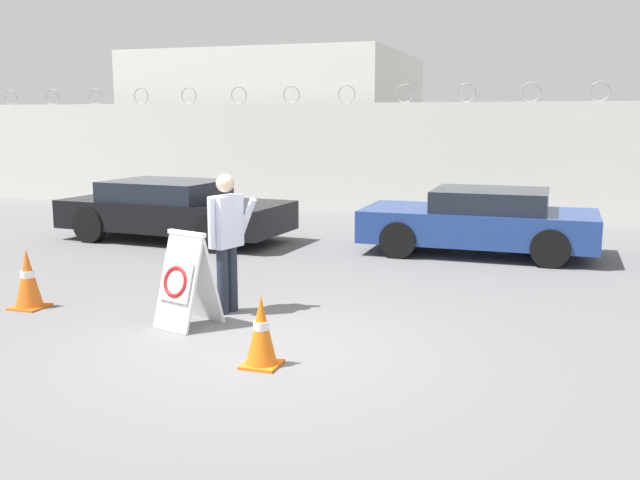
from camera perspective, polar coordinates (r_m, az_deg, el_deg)
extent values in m
plane|color=slate|center=(7.95, -4.78, -8.73)|extent=(90.00, 90.00, 0.00)
cube|color=silver|center=(18.34, 9.06, 6.35)|extent=(36.00, 0.30, 2.87)
torus|color=gray|center=(24.14, -23.51, 10.42)|extent=(0.47, 0.03, 0.47)
torus|color=gray|center=(23.15, -20.64, 10.66)|extent=(0.47, 0.03, 0.47)
torus|color=gray|center=(22.23, -17.51, 10.89)|extent=(0.47, 0.03, 0.47)
torus|color=gray|center=(21.37, -14.12, 11.10)|extent=(0.47, 0.03, 0.47)
torus|color=gray|center=(20.60, -10.45, 11.29)|extent=(0.47, 0.03, 0.47)
torus|color=gray|center=(19.91, -6.51, 11.44)|extent=(0.47, 0.03, 0.47)
torus|color=gray|center=(19.31, -2.30, 11.55)|extent=(0.47, 0.03, 0.47)
torus|color=gray|center=(18.83, 2.15, 11.59)|extent=(0.47, 0.03, 0.47)
torus|color=gray|center=(18.46, 6.81, 11.56)|extent=(0.47, 0.03, 0.47)
torus|color=gray|center=(18.21, 11.63, 11.46)|extent=(0.47, 0.03, 0.47)
torus|color=gray|center=(18.08, 16.54, 11.27)|extent=(0.47, 0.03, 0.47)
torus|color=gray|center=(18.09, 21.47, 10.99)|extent=(0.47, 0.03, 0.47)
cube|color=silver|center=(24.68, -3.09, 9.27)|extent=(8.33, 7.21, 4.53)
cube|color=white|center=(8.71, -11.26, -3.38)|extent=(0.64, 0.51, 1.13)
cube|color=white|center=(8.93, -9.76, -3.01)|extent=(0.64, 0.51, 1.13)
cube|color=white|center=(8.71, -10.62, 0.53)|extent=(0.59, 0.24, 0.05)
cube|color=white|center=(8.68, -11.44, -3.28)|extent=(0.50, 0.29, 0.47)
torus|color=red|center=(8.68, -11.50, -3.29)|extent=(0.41, 0.26, 0.38)
cylinder|color=#232838|center=(9.27, -7.79, -3.28)|extent=(0.15, 0.15, 0.87)
cylinder|color=#232838|center=(9.41, -7.07, -3.08)|extent=(0.15, 0.15, 0.87)
cube|color=silver|center=(9.20, -7.53, 1.48)|extent=(0.33, 0.49, 0.67)
sphere|color=#DBB293|center=(9.14, -7.60, 4.53)|extent=(0.23, 0.23, 0.23)
cylinder|color=silver|center=(8.99, -8.67, 1.35)|extent=(0.09, 0.09, 0.63)
cylinder|color=silver|center=(9.34, -5.97, 1.57)|extent=(0.36, 0.17, 0.61)
cube|color=orange|center=(10.33, -22.20, -4.96)|extent=(0.42, 0.42, 0.03)
cone|color=orange|center=(10.24, -22.35, -2.79)|extent=(0.36, 0.36, 0.77)
cylinder|color=white|center=(10.23, -22.36, -2.58)|extent=(0.18, 0.18, 0.11)
cube|color=orange|center=(7.45, -4.69, -9.89)|extent=(0.38, 0.38, 0.03)
cone|color=orange|center=(7.33, -4.73, -7.15)|extent=(0.32, 0.32, 0.72)
cylinder|color=white|center=(7.32, -4.73, -6.88)|extent=(0.16, 0.16, 0.10)
cylinder|color=black|center=(14.98, -4.92, 1.52)|extent=(0.73, 0.25, 0.72)
cylinder|color=black|center=(13.43, -8.45, 0.48)|extent=(0.73, 0.25, 0.72)
cylinder|color=black|center=(16.51, -13.91, 2.04)|extent=(0.73, 0.25, 0.72)
cylinder|color=black|center=(15.13, -17.94, 1.15)|extent=(0.73, 0.25, 0.72)
cube|color=black|center=(14.93, -11.49, 2.03)|extent=(4.82, 2.25, 0.58)
cube|color=black|center=(15.01, -12.29, 3.91)|extent=(2.37, 1.88, 0.40)
cylinder|color=black|center=(12.89, 6.27, 0.01)|extent=(0.67, 0.20, 0.66)
cylinder|color=black|center=(14.60, 7.77, 1.14)|extent=(0.67, 0.20, 0.66)
cylinder|color=black|center=(12.61, 17.94, -0.64)|extent=(0.67, 0.20, 0.66)
cylinder|color=black|center=(14.35, 18.06, 0.59)|extent=(0.67, 0.20, 0.66)
cube|color=navy|center=(13.52, 12.51, 1.13)|extent=(4.22, 1.89, 0.59)
cube|color=black|center=(13.43, 13.48, 3.14)|extent=(2.03, 1.70, 0.39)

